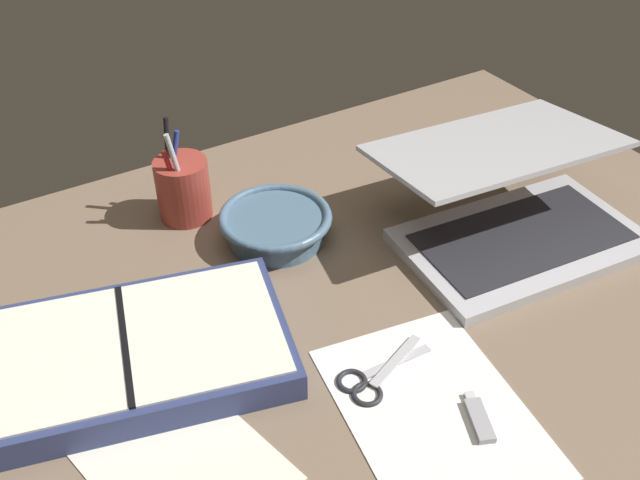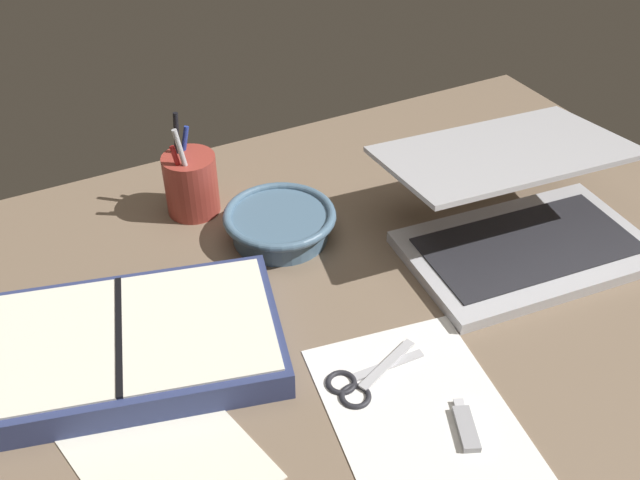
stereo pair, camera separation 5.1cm
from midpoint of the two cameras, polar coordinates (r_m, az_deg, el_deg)
desk_top at (r=97.61cm, az=2.66°, el=-6.61°), size 140.00×100.00×2.00cm
laptop at (r=110.97cm, az=16.93°, el=1.88°), size 38.62×34.44×14.48cm
bowl at (r=108.72cm, az=-1.88°, el=1.36°), size 17.30×17.30×4.80cm
pen_cup at (r=114.65cm, az=-9.03°, el=4.47°), size 8.44×8.44×16.59cm
planner at (r=92.83cm, az=-14.05°, el=-8.20°), size 44.16×32.08×4.47cm
scissors at (r=88.64cm, az=4.78°, el=-11.37°), size 13.48×6.85×0.80cm
paper_sheet_front at (r=86.71cm, az=9.84°, el=-13.74°), size 24.68×31.22×0.16cm
paper_sheet_beside_planner at (r=84.67cm, az=-11.25°, el=-15.74°), size 22.62×29.25×0.16cm
usb_drive at (r=86.14cm, az=13.31°, el=-14.43°), size 4.29×7.25×1.00cm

